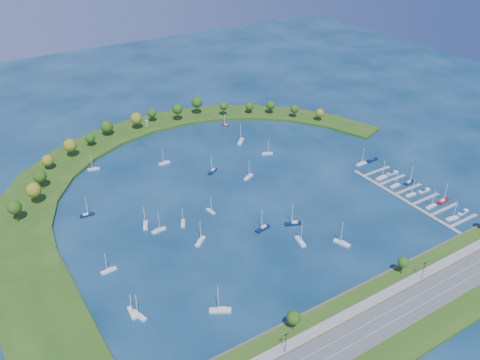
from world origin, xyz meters
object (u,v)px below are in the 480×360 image
docked_boat_8 (382,177)px  docked_boat_10 (361,163)px  moored_boat_9 (241,141)px  moored_boat_14 (139,315)px  dock_system (412,196)px  moored_boat_7 (164,163)px  docked_boat_11 (372,160)px  moored_boat_1 (300,241)px  docked_boat_7 (409,182)px  docked_boat_6 (395,185)px  moored_boat_4 (212,171)px  docked_boat_1 (463,212)px  docked_boat_4 (411,194)px  moored_boat_2 (132,312)px  moored_boat_6 (248,177)px  moored_boat_13 (342,243)px  moored_boat_18 (159,230)px  docked_boat_9 (392,173)px  moored_boat_0 (225,125)px  moored_boat_16 (210,211)px  docked_boat_5 (424,191)px  moored_boat_10 (220,310)px  moored_boat_17 (263,228)px  docked_boat_2 (431,206)px  moored_boat_11 (87,214)px  moored_boat_8 (94,169)px  moored_boat_20 (183,223)px  harbor_tower (147,123)px  docked_boat_3 (443,201)px  moored_boat_19 (267,153)px  moored_boat_3 (200,241)px  moored_boat_12 (293,223)px  docked_boat_0 (452,218)px  moored_boat_15 (109,270)px  moored_boat_5 (145,225)px

docked_boat_8 → docked_boat_10: docked_boat_8 is taller
moored_boat_9 → moored_boat_14: size_ratio=1.23×
dock_system → moored_boat_7: moored_boat_7 is taller
moored_boat_7 → docked_boat_11: (120.47, -71.66, -0.22)m
moored_boat_1 → docked_boat_7: moored_boat_1 is taller
docked_boat_6 → dock_system: bearing=-91.7°
moored_boat_4 → moored_boat_7: size_ratio=1.09×
docked_boat_1 → docked_boat_4: size_ratio=0.79×
dock_system → moored_boat_1: bearing=179.5°
moored_boat_1 → docked_boat_4: size_ratio=1.25×
moored_boat_2 → moored_boat_6: bearing=128.3°
moored_boat_6 → moored_boat_13: moored_boat_13 is taller
docked_boat_7 → docked_boat_10: 34.98m
moored_boat_4 → moored_boat_18: bearing=4.9°
moored_boat_1 → moored_boat_18: 76.11m
docked_boat_9 → docked_boat_11: docked_boat_11 is taller
moored_boat_0 → docked_boat_9: 132.98m
moored_boat_16 → docked_boat_5: bearing=58.8°
moored_boat_4 → moored_boat_10: 124.20m
moored_boat_17 → docked_boat_2: size_ratio=1.16×
moored_boat_7 → moored_boat_11: moored_boat_11 is taller
moored_boat_8 → docked_boat_1: (161.31, -162.25, -0.26)m
moored_boat_9 → moored_boat_20: moored_boat_9 is taller
moored_boat_20 → moored_boat_13: bearing=73.2°
moored_boat_18 → docked_boat_11: 155.65m
moored_boat_9 → docked_boat_4: 125.34m
harbor_tower → docked_boat_3: bearing=-60.9°
docked_boat_4 → docked_boat_11: docked_boat_4 is taller
moored_boat_9 → moored_boat_19: moored_boat_9 is taller
docked_boat_3 → docked_boat_5: docked_boat_3 is taller
harbor_tower → moored_boat_3: moored_boat_3 is taller
moored_boat_16 → docked_boat_2: size_ratio=0.86×
moored_boat_17 → moored_boat_16: bearing=-73.9°
dock_system → docked_boat_8: docked_boat_8 is taller
moored_boat_3 → moored_boat_12: moored_boat_12 is taller
docked_boat_0 → moored_boat_15: bearing=170.1°
dock_system → moored_boat_15: (-177.09, 32.17, 0.54)m
moored_boat_12 → docked_boat_5: 89.82m
moored_boat_0 → moored_boat_8: (-108.61, -13.33, 0.04)m
moored_boat_1 → moored_boat_15: (-92.62, 31.49, -0.06)m
moored_boat_17 → docked_boat_11: size_ratio=1.47×
moored_boat_2 → moored_boat_11: size_ratio=0.99×
moored_boat_13 → moored_boat_19: moored_boat_13 is taller
moored_boat_1 → docked_boat_3: moored_boat_1 is taller
dock_system → moored_boat_5: bearing=158.7°
docked_boat_3 → docked_boat_8: docked_boat_3 is taller
moored_boat_5 → docked_boat_2: moored_boat_5 is taller
moored_boat_14 → moored_boat_17: bearing=-89.9°
moored_boat_1 → moored_boat_18: size_ratio=1.13×
docked_boat_2 → docked_boat_3: bearing=-2.4°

